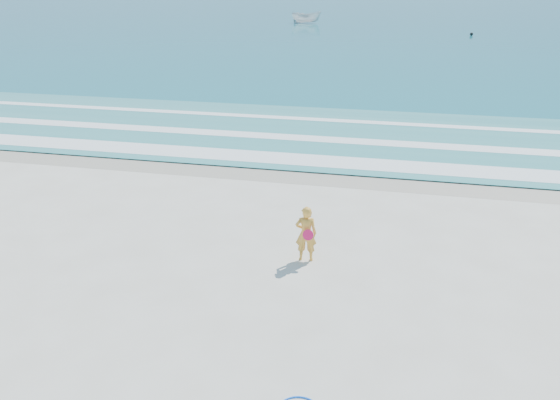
# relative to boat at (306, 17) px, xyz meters

# --- Properties ---
(ground) EXTENTS (400.00, 400.00, 0.00)m
(ground) POSITION_rel_boat_xyz_m (9.78, -69.00, -0.82)
(ground) COLOR silver
(ground) RESTS_ON ground
(wet_sand) EXTENTS (400.00, 2.40, 0.00)m
(wet_sand) POSITION_rel_boat_xyz_m (9.78, -60.00, -0.81)
(wet_sand) COLOR #B2A893
(wet_sand) RESTS_ON ground
(ocean) EXTENTS (400.00, 190.00, 0.04)m
(ocean) POSITION_rel_boat_xyz_m (9.78, 36.00, -0.80)
(ocean) COLOR #19727F
(ocean) RESTS_ON ground
(shallow) EXTENTS (400.00, 10.00, 0.01)m
(shallow) POSITION_rel_boat_xyz_m (9.78, -55.00, -0.77)
(shallow) COLOR #59B7AD
(shallow) RESTS_ON ocean
(foam_near) EXTENTS (400.00, 1.40, 0.01)m
(foam_near) POSITION_rel_boat_xyz_m (9.78, -58.70, -0.76)
(foam_near) COLOR white
(foam_near) RESTS_ON shallow
(foam_mid) EXTENTS (400.00, 0.90, 0.01)m
(foam_mid) POSITION_rel_boat_xyz_m (9.78, -55.80, -0.76)
(foam_mid) COLOR white
(foam_mid) RESTS_ON shallow
(foam_far) EXTENTS (400.00, 0.60, 0.01)m
(foam_far) POSITION_rel_boat_xyz_m (9.78, -52.50, -0.76)
(foam_far) COLOR white
(foam_far) RESTS_ON shallow
(boat) EXTENTS (4.17, 2.00, 1.55)m
(boat) POSITION_rel_boat_xyz_m (0.00, 0.00, 0.00)
(boat) COLOR silver
(boat) RESTS_ON ocean
(buoy) EXTENTS (0.36, 0.36, 0.36)m
(buoy) POSITION_rel_boat_xyz_m (20.73, -11.87, -0.59)
(buoy) COLOR black
(buoy) RESTS_ON ocean
(woman) EXTENTS (0.57, 0.42, 1.46)m
(woman) POSITION_rel_boat_xyz_m (11.16, -66.34, -0.09)
(woman) COLOR gold
(woman) RESTS_ON ground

